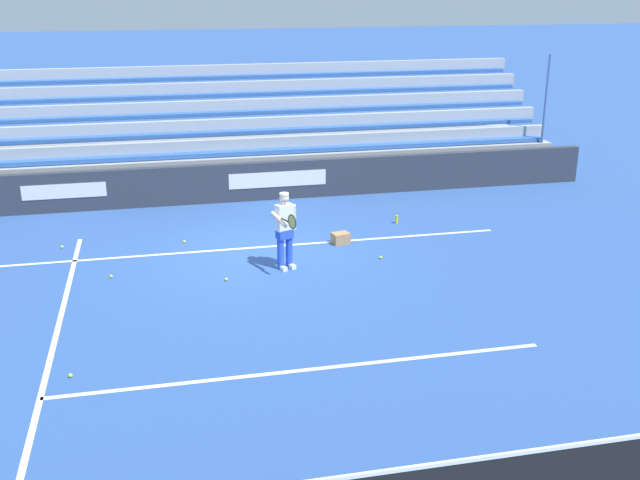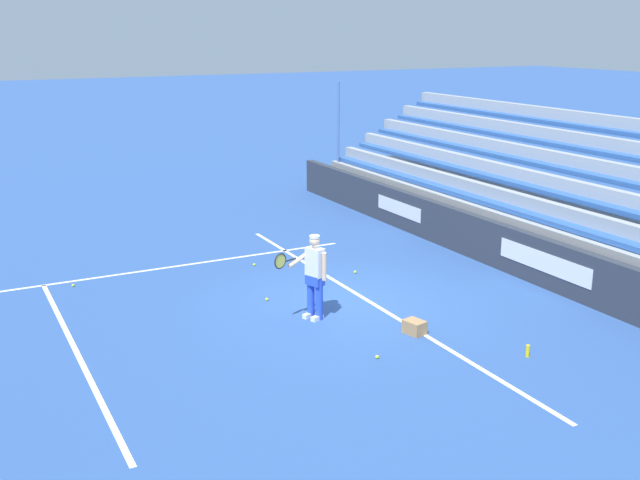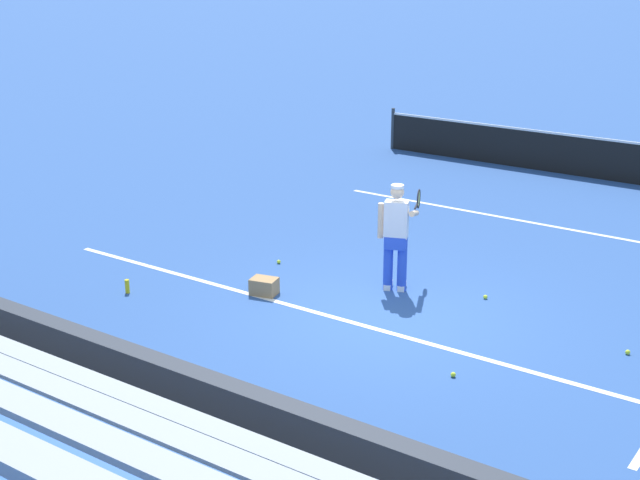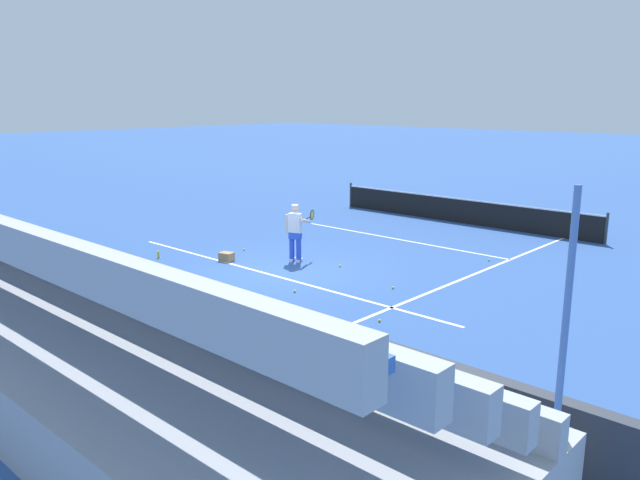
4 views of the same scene
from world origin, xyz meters
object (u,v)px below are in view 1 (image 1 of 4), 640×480
(tennis_ball_by_box, at_px, (381,257))
(water_bottle, at_px, (397,219))
(tennis_ball_near_player, at_px, (226,279))
(tennis_player, at_px, (285,230))
(tennis_ball_on_baseline, at_px, (62,247))
(tennis_ball_toward_net, at_px, (184,242))
(tennis_ball_far_right, at_px, (71,376))
(ball_box_cardboard, at_px, (341,238))
(tennis_ball_midcourt, at_px, (111,276))

(tennis_ball_by_box, xyz_separation_m, water_bottle, (-1.15, -2.40, 0.08))
(tennis_ball_near_player, bearing_deg, tennis_ball_by_box, -171.12)
(tennis_player, bearing_deg, tennis_ball_by_box, -176.97)
(tennis_ball_by_box, bearing_deg, tennis_ball_on_baseline, -17.79)
(tennis_ball_by_box, height_order, tennis_ball_toward_net, same)
(tennis_player, height_order, tennis_ball_on_baseline, tennis_player)
(tennis_ball_near_player, relative_size, tennis_ball_far_right, 1.00)
(water_bottle, bearing_deg, tennis_ball_on_baseline, 0.70)
(tennis_player, height_order, ball_box_cardboard, tennis_player)
(tennis_ball_far_right, height_order, water_bottle, water_bottle)
(tennis_ball_near_player, height_order, water_bottle, water_bottle)
(tennis_ball_by_box, xyz_separation_m, tennis_ball_toward_net, (4.32, -2.05, 0.00))
(tennis_ball_on_baseline, bearing_deg, tennis_ball_far_right, 96.80)
(tennis_ball_near_player, bearing_deg, tennis_player, -161.94)
(ball_box_cardboard, distance_m, tennis_ball_on_baseline, 6.61)
(tennis_ball_midcourt, bearing_deg, tennis_player, 176.04)
(tennis_ball_near_player, bearing_deg, tennis_ball_toward_net, -73.92)
(tennis_player, distance_m, tennis_ball_far_right, 5.82)
(tennis_player, distance_m, ball_box_cardboard, 2.21)
(tennis_player, bearing_deg, tennis_ball_midcourt, -3.96)
(tennis_player, bearing_deg, tennis_ball_on_baseline, -26.05)
(tennis_ball_by_box, height_order, water_bottle, water_bottle)
(tennis_ball_by_box, bearing_deg, tennis_ball_far_right, 32.40)
(tennis_ball_near_player, relative_size, tennis_ball_midcourt, 1.00)
(tennis_ball_near_player, height_order, tennis_ball_on_baseline, same)
(tennis_ball_far_right, height_order, tennis_ball_by_box, same)
(tennis_ball_by_box, relative_size, tennis_ball_on_baseline, 1.00)
(tennis_ball_midcourt, bearing_deg, water_bottle, -162.35)
(tennis_ball_by_box, height_order, tennis_ball_on_baseline, same)
(tennis_ball_near_player, distance_m, tennis_ball_midcourt, 2.48)
(tennis_ball_on_baseline, bearing_deg, tennis_ball_toward_net, 174.94)
(tennis_ball_far_right, relative_size, water_bottle, 0.30)
(tennis_player, xyz_separation_m, ball_box_cardboard, (-1.58, -1.34, -0.76))
(tennis_player, height_order, tennis_ball_midcourt, tennis_player)
(water_bottle, bearing_deg, tennis_ball_by_box, 64.36)
(tennis_ball_near_player, xyz_separation_m, tennis_ball_midcourt, (2.38, -0.70, 0.00))
(tennis_ball_near_player, relative_size, tennis_ball_by_box, 1.00)
(ball_box_cardboard, height_order, tennis_ball_by_box, ball_box_cardboard)
(tennis_ball_by_box, distance_m, tennis_ball_midcourt, 5.95)
(tennis_player, xyz_separation_m, tennis_ball_by_box, (-2.22, -0.12, -0.86))
(tennis_ball_toward_net, bearing_deg, water_bottle, -176.31)
(water_bottle, bearing_deg, tennis_ball_near_player, 32.06)
(ball_box_cardboard, bearing_deg, tennis_ball_midcourt, 11.52)
(tennis_ball_on_baseline, xyz_separation_m, water_bottle, (-8.32, -0.10, 0.08))
(tennis_ball_toward_net, bearing_deg, tennis_player, 134.12)
(ball_box_cardboard, height_order, tennis_ball_midcourt, ball_box_cardboard)
(tennis_ball_far_right, bearing_deg, ball_box_cardboard, -137.46)
(tennis_ball_by_box, distance_m, tennis_ball_toward_net, 4.78)
(ball_box_cardboard, bearing_deg, tennis_ball_on_baseline, -9.37)
(tennis_ball_by_box, height_order, tennis_ball_midcourt, same)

